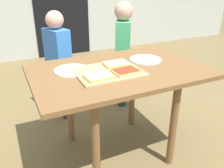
# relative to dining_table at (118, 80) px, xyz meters

# --- Properties ---
(ground_plane) EXTENTS (16.00, 16.00, 0.00)m
(ground_plane) POSITION_rel_dining_table_xyz_m (0.00, 0.00, -0.60)
(ground_plane) COLOR brown
(dining_table) EXTENTS (1.16, 0.76, 0.69)m
(dining_table) POSITION_rel_dining_table_xyz_m (0.00, 0.00, 0.00)
(dining_table) COLOR brown
(dining_table) RESTS_ON ground
(cutting_board) EXTENTS (0.42, 0.34, 0.01)m
(cutting_board) POSITION_rel_dining_table_xyz_m (-0.09, -0.03, 0.09)
(cutting_board) COLOR tan
(cutting_board) RESTS_ON dining_table
(pizza_slice_near_left) EXTENTS (0.18, 0.14, 0.02)m
(pizza_slice_near_left) POSITION_rel_dining_table_xyz_m (-0.19, -0.12, 0.11)
(pizza_slice_near_left) COLOR #D8B365
(pizza_slice_near_left) RESTS_ON cutting_board
(pizza_slice_far_right) EXTENTS (0.17, 0.13, 0.02)m
(pizza_slice_far_right) POSITION_rel_dining_table_xyz_m (0.01, 0.04, 0.11)
(pizza_slice_far_right) COLOR #D8B365
(pizza_slice_far_right) RESTS_ON cutting_board
(pizza_slice_near_right) EXTENTS (0.17, 0.13, 0.02)m
(pizza_slice_near_right) POSITION_rel_dining_table_xyz_m (0.00, -0.11, 0.11)
(pizza_slice_near_right) COLOR #D8B365
(pizza_slice_near_right) RESTS_ON cutting_board
(plate_white_right) EXTENTS (0.24, 0.24, 0.01)m
(plate_white_right) POSITION_rel_dining_table_xyz_m (0.27, 0.08, 0.09)
(plate_white_right) COLOR white
(plate_white_right) RESTS_ON dining_table
(plate_white_left) EXTENTS (0.24, 0.24, 0.01)m
(plate_white_left) POSITION_rel_dining_table_xyz_m (-0.29, 0.10, 0.09)
(plate_white_left) COLOR white
(plate_white_left) RESTS_ON dining_table
(child_left) EXTENTS (0.21, 0.27, 1.00)m
(child_left) POSITION_rel_dining_table_xyz_m (-0.25, 0.71, -0.04)
(child_left) COLOR #382751
(child_left) RESTS_ON ground
(child_right) EXTENTS (0.24, 0.28, 1.05)m
(child_right) POSITION_rel_dining_table_xyz_m (0.40, 0.70, 0.01)
(child_right) COLOR #264335
(child_right) RESTS_ON ground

